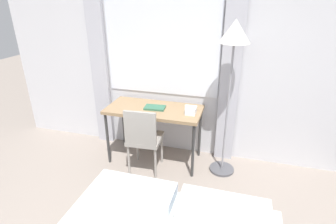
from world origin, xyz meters
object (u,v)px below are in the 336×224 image
object	(u,v)px
standing_lamp	(233,49)
telephone	(191,110)
desk_chair	(143,137)
book	(155,107)
desk	(154,113)

from	to	relation	value
standing_lamp	telephone	distance (m)	0.86
desk_chair	book	size ratio (longest dim) A/B	3.25
desk_chair	telephone	size ratio (longest dim) A/B	6.27
telephone	standing_lamp	bearing A→B (deg)	4.10
desk_chair	standing_lamp	bearing A→B (deg)	13.10
desk	desk_chair	distance (m)	0.36
standing_lamp	telephone	xyz separation A→B (m)	(-0.43, -0.03, -0.74)
telephone	book	xyz separation A→B (m)	(-0.47, 0.04, -0.03)
desk	book	xyz separation A→B (m)	(0.01, -0.01, 0.08)
standing_lamp	book	world-z (taller)	standing_lamp
desk	telephone	size ratio (longest dim) A/B	8.65
book	telephone	bearing A→B (deg)	-5.17
desk	telephone	xyz separation A→B (m)	(0.48, -0.05, 0.11)
desk	standing_lamp	bearing A→B (deg)	-1.15
desk_chair	desk	bearing A→B (deg)	79.29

